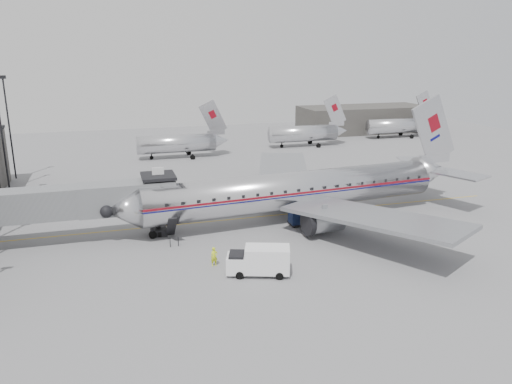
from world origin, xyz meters
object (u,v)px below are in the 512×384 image
Objects in this scene: airliner at (301,190)px; baggage_cart_white at (318,216)px; baggage_cart_navy at (300,217)px; ramp_worker at (214,257)px; service_van at (259,260)px.

baggage_cart_white is (1.27, -1.99, -2.59)m from airliner.
airliner is 17.96× the size of baggage_cart_navy.
baggage_cart_navy is 13.90m from ramp_worker.
ramp_worker is at bearing -145.94° from airliner.
ramp_worker is (-3.33, 2.89, -0.45)m from service_van.
ramp_worker is (-13.50, -8.00, 0.03)m from baggage_cart_white.
ramp_worker is at bearing -147.58° from baggage_cart_white.
service_van is 14.91m from baggage_cart_white.
airliner is at bearing 68.36° from baggage_cart_navy.
baggage_cart_navy is at bearing -118.48° from airliner.
airliner is 16.00m from ramp_worker.
baggage_cart_white is at bearing 24.83° from ramp_worker.
baggage_cart_navy is (-0.86, -1.99, -2.45)m from airliner.
airliner is 3.51m from baggage_cart_white.
airliner is at bearing 124.27° from baggage_cart_white.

